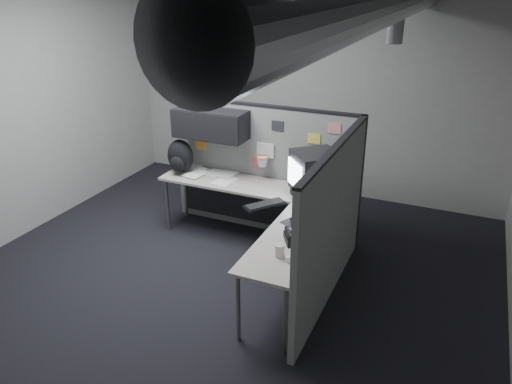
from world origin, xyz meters
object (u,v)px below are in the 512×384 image
at_px(desk, 262,206).
at_px(monitor, 316,175).
at_px(phone, 296,237).
at_px(keyboard, 265,205).
at_px(backpack, 180,157).

distance_m(desk, monitor, 0.71).
distance_m(desk, phone, 1.08).
bearing_deg(keyboard, backpack, 151.30).
bearing_deg(backpack, keyboard, -13.91).
relative_size(monitor, keyboard, 1.40).
bearing_deg(backpack, monitor, 4.10).
height_order(monitor, keyboard, monitor).
xyz_separation_m(keyboard, phone, (0.56, -0.58, 0.02)).
xyz_separation_m(monitor, backpack, (-1.79, 0.08, -0.07)).
relative_size(desk, keyboard, 4.88).
relative_size(phone, backpack, 0.73).
distance_m(keyboard, phone, 0.81).
bearing_deg(keyboard, monitor, 37.95).
bearing_deg(phone, desk, 109.61).
xyz_separation_m(monitor, keyboard, (-0.42, -0.44, -0.26)).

